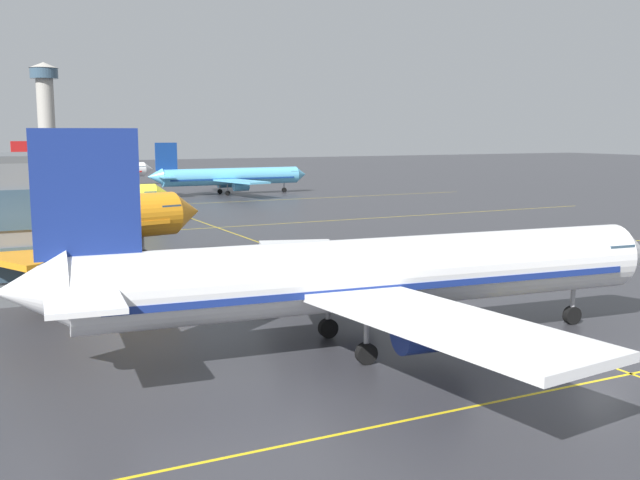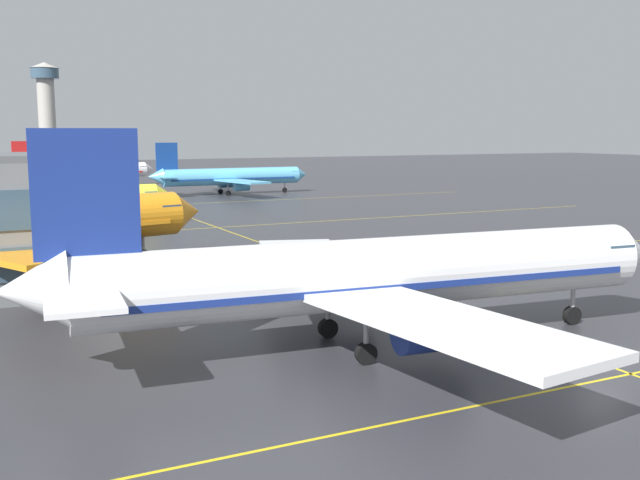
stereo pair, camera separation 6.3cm
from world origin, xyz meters
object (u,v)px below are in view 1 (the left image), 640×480
(airliner_third_row, at_px, (37,201))
(airliner_front_gate, at_px, (371,275))
(airliner_far_left_stand, at_px, (230,177))
(airliner_far_right_stand, at_px, (82,171))
(control_tower, at_px, (46,108))

(airliner_third_row, bearing_deg, airliner_front_gate, -80.00)
(airliner_third_row, relative_size, airliner_far_left_stand, 1.04)
(airliner_third_row, relative_size, airliner_far_right_stand, 1.03)
(airliner_front_gate, distance_m, control_tower, 211.73)
(airliner_third_row, xyz_separation_m, control_tower, (18.40, 147.05, 16.08))
(airliner_far_left_stand, height_order, control_tower, control_tower)
(airliner_front_gate, distance_m, airliner_third_row, 64.99)
(airliner_third_row, height_order, airliner_far_left_stand, airliner_third_row)
(airliner_far_right_stand, bearing_deg, control_tower, 88.75)
(airliner_far_right_stand, distance_m, control_tower, 76.79)
(airliner_front_gate, height_order, airliner_far_right_stand, airliner_front_gate)
(airliner_far_left_stand, xyz_separation_m, airliner_far_right_stand, (-22.84, 33.39, 0.02))
(airliner_front_gate, xyz_separation_m, airliner_far_left_stand, (28.32, 102.61, -0.75))
(airliner_third_row, distance_m, control_tower, 149.06)
(airliner_front_gate, relative_size, airliner_far_right_stand, 1.21)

